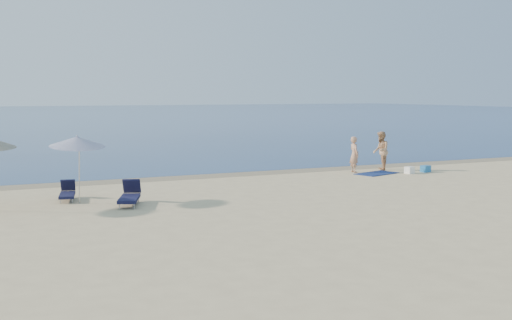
{
  "coord_description": "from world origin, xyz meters",
  "views": [
    {
      "loc": [
        -12.95,
        -7.02,
        3.66
      ],
      "look_at": [
        -2.28,
        16.0,
        1.0
      ],
      "focal_mm": 45.0,
      "sensor_mm": 36.0,
      "label": 1
    }
  ],
  "objects_px": {
    "person_left": "(354,154)",
    "person_right": "(381,151)",
    "blue_cooler": "(426,169)",
    "umbrella_near": "(77,142)"
  },
  "relations": [
    {
      "from": "person_left",
      "to": "blue_cooler",
      "type": "height_order",
      "value": "person_left"
    },
    {
      "from": "person_left",
      "to": "person_right",
      "type": "bearing_deg",
      "value": -76.38
    },
    {
      "from": "person_left",
      "to": "person_right",
      "type": "relative_size",
      "value": 0.9
    },
    {
      "from": "person_left",
      "to": "umbrella_near",
      "type": "height_order",
      "value": "umbrella_near"
    },
    {
      "from": "person_left",
      "to": "blue_cooler",
      "type": "bearing_deg",
      "value": -105.46
    },
    {
      "from": "blue_cooler",
      "to": "person_left",
      "type": "bearing_deg",
      "value": 144.33
    },
    {
      "from": "person_left",
      "to": "blue_cooler",
      "type": "distance_m",
      "value": 3.42
    },
    {
      "from": "person_right",
      "to": "blue_cooler",
      "type": "xyz_separation_m",
      "value": [
        1.48,
        -1.47,
        -0.77
      ]
    },
    {
      "from": "person_right",
      "to": "blue_cooler",
      "type": "distance_m",
      "value": 2.22
    },
    {
      "from": "person_right",
      "to": "umbrella_near",
      "type": "relative_size",
      "value": 0.78
    }
  ]
}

